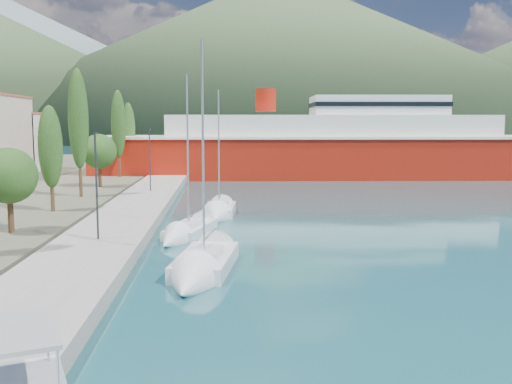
{
  "coord_description": "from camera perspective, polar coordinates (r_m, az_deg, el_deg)",
  "views": [
    {
      "loc": [
        -1.9,
        -17.97,
        7.31
      ],
      "look_at": [
        0.0,
        14.0,
        3.5
      ],
      "focal_mm": 40.0,
      "sensor_mm": 36.0,
      "label": 1
    }
  ],
  "objects": [
    {
      "name": "lamp_posts",
      "position": [
        34.33,
        -15.32,
        1.15
      ],
      "size": [
        0.15,
        45.53,
        6.06
      ],
      "color": "#2D2D33",
      "rests_on": "quay"
    },
    {
      "name": "hills_near",
      "position": [
        405.22,
        11.18,
        12.59
      ],
      "size": [
        1010.0,
        520.0,
        115.0
      ],
      "color": "#3B5131",
      "rests_on": "ground"
    },
    {
      "name": "sailboat_near",
      "position": [
        27.25,
        -5.88,
        -8.09
      ],
      "size": [
        3.9,
        8.91,
        12.37
      ],
      "color": "silver",
      "rests_on": "ground"
    },
    {
      "name": "ground",
      "position": [
        138.18,
        -2.61,
        3.74
      ],
      "size": [
        1400.0,
        1400.0,
        0.0
      ],
      "primitive_type": "plane",
      "color": "#1B5159"
    },
    {
      "name": "ferry",
      "position": [
        80.71,
        7.51,
        4.31
      ],
      "size": [
        65.23,
        16.36,
        12.85
      ],
      "color": "#9E190B",
      "rests_on": "ground"
    },
    {
      "name": "quay",
      "position": [
        45.07,
        -12.43,
        -2.2
      ],
      "size": [
        5.0,
        88.0,
        0.8
      ],
      "primitive_type": "cube",
      "color": "gray",
      "rests_on": "ground"
    },
    {
      "name": "sailboat_mid",
      "position": [
        36.71,
        -7.51,
        -4.31
      ],
      "size": [
        4.12,
        8.15,
        11.34
      ],
      "color": "silver",
      "rests_on": "ground"
    },
    {
      "name": "tree_row",
      "position": [
        51.34,
        -18.1,
        4.98
      ],
      "size": [
        3.68,
        63.42,
        11.64
      ],
      "color": "#47301E",
      "rests_on": "land_strip"
    },
    {
      "name": "hills_far",
      "position": [
        655.77,
        9.23,
        12.83
      ],
      "size": [
        1480.0,
        900.0,
        180.0
      ],
      "color": "slate",
      "rests_on": "ground"
    },
    {
      "name": "sailboat_far",
      "position": [
        44.87,
        -3.84,
        -2.21
      ],
      "size": [
        2.93,
        7.62,
        10.97
      ],
      "color": "silver",
      "rests_on": "ground"
    }
  ]
}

